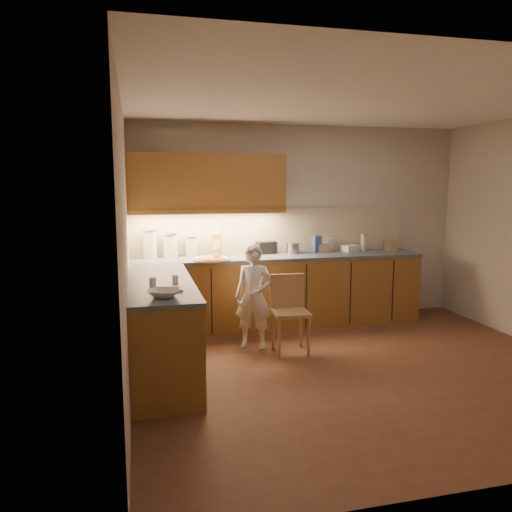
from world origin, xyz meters
The scene contains 24 objects.
room centered at (0.00, 0.00, 1.68)m, with size 4.54×4.50×2.62m.
l_counter centered at (-0.92, 1.25, 0.46)m, with size 3.77×2.62×0.92m.
backsplash centered at (-0.38, 1.99, 1.21)m, with size 3.75×0.02×0.58m, color beige.
upper_cabinets centered at (-1.27, 1.82, 1.85)m, with size 1.95×0.36×0.73m.
pizza_on_board centered at (-1.28, 1.50, 0.94)m, with size 0.45×0.45×0.18m.
child centered at (-0.89, 0.91, 0.58)m, with size 0.43×0.28×1.17m, color white.
wooden_chair centered at (-0.54, 0.71, 0.49)m, with size 0.41×0.41×0.85m.
mixing_bowl centered at (-1.95, -0.32, 0.95)m, with size 0.25×0.25×0.06m, color white.
canister_a centered at (-1.99, 1.85, 1.10)m, with size 0.18×0.18×0.36m.
canister_b centered at (-1.75, 1.88, 1.07)m, with size 0.17×0.17×0.29m.
canister_c centered at (-1.73, 1.88, 1.07)m, with size 0.16×0.16×0.31m.
canister_d centered at (-1.48, 1.88, 1.05)m, with size 0.16×0.16×0.26m.
oil_jug centered at (-1.17, 1.85, 1.07)m, with size 0.12×0.09×0.33m.
toaster centered at (-0.49, 1.88, 1.00)m, with size 0.27×0.18×0.17m.
steel_pot centered at (-0.15, 1.82, 0.99)m, with size 0.19×0.19×0.14m.
blue_box centered at (0.20, 1.85, 1.03)m, with size 0.11×0.08×0.22m, color #35519F.
card_box_a centered at (0.29, 1.86, 0.97)m, with size 0.15×0.11×0.11m, color tan.
white_bottle centered at (0.42, 1.92, 1.01)m, with size 0.06×0.06×0.18m, color silver.
flat_pack centered at (0.68, 1.84, 0.96)m, with size 0.21×0.15×0.08m, color white.
tall_jar centered at (0.87, 1.84, 1.04)m, with size 0.08×0.08×0.24m.
card_box_b centered at (1.28, 1.84, 0.98)m, with size 0.17×0.13×0.13m, color tan.
dough_cloth centered at (-1.93, -0.10, 0.93)m, with size 0.25×0.20×0.02m, color white.
spice_jar_a centered at (-2.03, 0.11, 0.96)m, with size 0.06×0.06×0.08m, color silver.
spice_jar_b centered at (-1.81, 0.24, 0.96)m, with size 0.06×0.06×0.07m, color silver.
Camera 1 is at (-2.17, -4.40, 1.86)m, focal length 35.00 mm.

